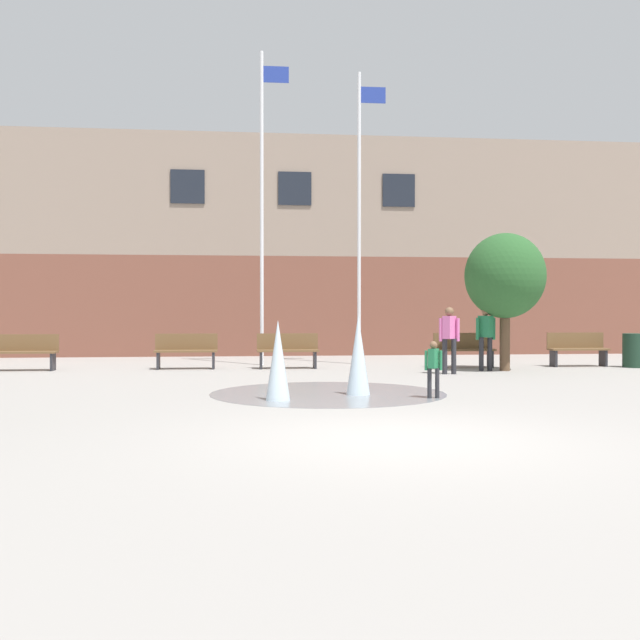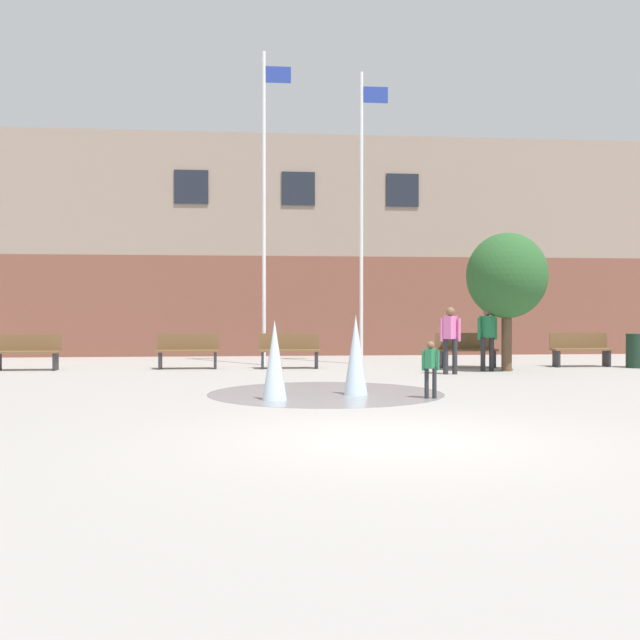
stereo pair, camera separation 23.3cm
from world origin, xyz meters
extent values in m
plane|color=gray|center=(0.00, 0.00, 0.00)|extent=(100.00, 100.00, 0.00)
cube|color=brown|center=(0.00, 19.12, 1.66)|extent=(36.00, 6.00, 3.32)
cube|color=gray|center=(0.00, 19.12, 5.34)|extent=(36.00, 6.00, 4.05)
cube|color=#1E232D|center=(-3.50, 16.10, 5.54)|extent=(1.10, 0.06, 1.10)
cube|color=#1E232D|center=(0.00, 16.10, 5.54)|extent=(1.10, 0.06, 1.10)
cube|color=#1E232D|center=(3.50, 16.10, 5.54)|extent=(1.10, 0.06, 1.10)
cylinder|color=gray|center=(-0.25, 4.90, 0.00)|extent=(4.30, 4.30, 0.01)
cone|color=silver|center=(0.26, 4.59, 0.72)|extent=(0.43, 0.43, 1.43)
cone|color=silver|center=(-1.22, 3.92, 0.68)|extent=(0.42, 0.42, 1.35)
cube|color=#28282D|center=(-6.50, 10.74, 0.22)|extent=(0.06, 0.40, 0.44)
cube|color=brown|center=(-7.20, 10.74, 0.47)|extent=(1.60, 0.44, 0.05)
cube|color=brown|center=(-7.20, 10.94, 0.70)|extent=(1.60, 0.04, 0.42)
cube|color=#28282D|center=(-3.91, 10.85, 0.22)|extent=(0.06, 0.40, 0.44)
cube|color=#28282D|center=(-2.51, 10.85, 0.22)|extent=(0.06, 0.40, 0.44)
cube|color=brown|center=(-3.21, 10.85, 0.47)|extent=(1.60, 0.44, 0.05)
cube|color=brown|center=(-3.21, 11.05, 0.70)|extent=(1.60, 0.04, 0.42)
cube|color=#28282D|center=(-1.29, 10.74, 0.22)|extent=(0.06, 0.40, 0.44)
cube|color=#28282D|center=(0.11, 10.74, 0.22)|extent=(0.06, 0.40, 0.44)
cube|color=brown|center=(-0.59, 10.74, 0.47)|extent=(1.60, 0.44, 0.05)
cube|color=brown|center=(-0.59, 10.94, 0.70)|extent=(1.60, 0.04, 0.42)
cube|color=#28282D|center=(3.40, 10.66, 0.22)|extent=(0.06, 0.40, 0.44)
cube|color=#28282D|center=(4.80, 10.66, 0.22)|extent=(0.06, 0.40, 0.44)
cube|color=brown|center=(4.10, 10.66, 0.47)|extent=(1.60, 0.44, 0.05)
cube|color=brown|center=(4.10, 10.86, 0.70)|extent=(1.60, 0.04, 0.42)
cube|color=#28282D|center=(6.54, 10.61, 0.22)|extent=(0.06, 0.40, 0.44)
cube|color=#28282D|center=(7.94, 10.61, 0.22)|extent=(0.06, 0.40, 0.44)
cube|color=brown|center=(7.24, 10.61, 0.47)|extent=(1.60, 0.44, 0.05)
cube|color=brown|center=(7.24, 10.81, 0.70)|extent=(1.60, 0.04, 0.42)
cylinder|color=#28282D|center=(4.16, 9.48, 0.42)|extent=(0.12, 0.12, 0.84)
cylinder|color=#28282D|center=(4.38, 9.48, 0.42)|extent=(0.12, 0.12, 0.84)
cube|color=#237547|center=(4.27, 9.48, 1.11)|extent=(0.36, 0.39, 0.54)
sphere|color=brown|center=(4.27, 9.48, 1.48)|extent=(0.21, 0.21, 0.21)
cylinder|color=#237547|center=(4.06, 9.48, 1.05)|extent=(0.08, 0.08, 0.55)
cylinder|color=#237547|center=(4.48, 9.48, 1.05)|extent=(0.08, 0.08, 0.55)
cylinder|color=#28282D|center=(1.39, 3.92, 0.26)|extent=(0.07, 0.07, 0.52)
cylinder|color=#28282D|center=(1.52, 3.92, 0.26)|extent=(0.07, 0.07, 0.52)
cube|color=#237547|center=(1.45, 3.92, 0.69)|extent=(0.23, 0.24, 0.33)
sphere|color=brown|center=(1.45, 3.92, 0.92)|extent=(0.13, 0.13, 0.13)
cylinder|color=#237547|center=(1.32, 3.92, 0.65)|extent=(0.05, 0.05, 0.34)
cylinder|color=#237547|center=(1.58, 3.92, 0.65)|extent=(0.05, 0.05, 0.34)
cylinder|color=#28282D|center=(2.99, 8.64, 0.42)|extent=(0.12, 0.12, 0.84)
cylinder|color=#28282D|center=(3.21, 8.64, 0.42)|extent=(0.12, 0.12, 0.84)
cube|color=pink|center=(3.10, 8.64, 1.11)|extent=(0.38, 0.39, 0.54)
sphere|color=brown|center=(3.10, 8.64, 1.48)|extent=(0.21, 0.21, 0.21)
cylinder|color=pink|center=(2.89, 8.64, 1.05)|extent=(0.08, 0.08, 0.55)
cylinder|color=pink|center=(3.31, 8.64, 1.05)|extent=(0.08, 0.08, 0.55)
cylinder|color=silver|center=(-1.22, 12.13, 4.33)|extent=(0.10, 0.10, 8.66)
cube|color=#233893|center=(-0.82, 12.13, 8.03)|extent=(0.70, 0.02, 0.45)
cylinder|color=silver|center=(1.50, 12.13, 4.09)|extent=(0.10, 0.10, 8.18)
cube|color=#233893|center=(1.90, 12.13, 7.55)|extent=(0.70, 0.02, 0.45)
cylinder|color=#193323|center=(8.55, 10.15, 0.45)|extent=(0.56, 0.56, 0.90)
cylinder|color=brown|center=(4.76, 9.45, 0.66)|extent=(0.26, 0.26, 1.32)
ellipsoid|color=#285628|center=(4.76, 9.45, 2.38)|extent=(2.00, 2.00, 2.13)
camera|label=1|loc=(-1.89, -8.61, 1.52)|focal=42.00mm
camera|label=2|loc=(-1.66, -8.64, 1.52)|focal=42.00mm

